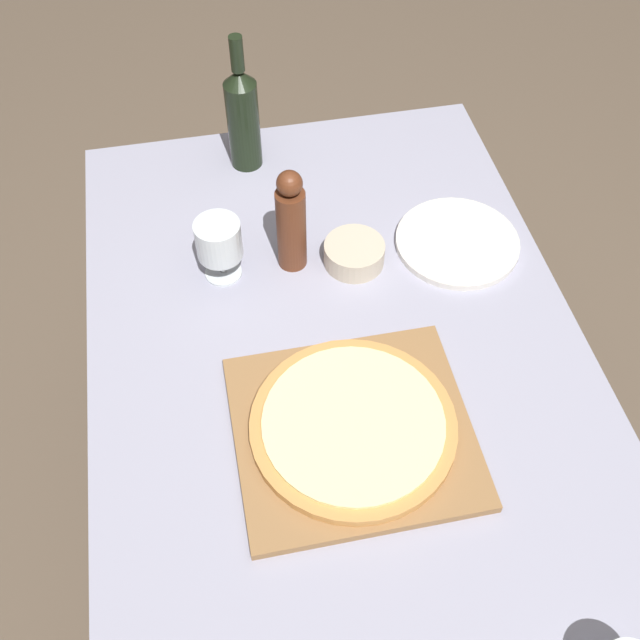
{
  "coord_description": "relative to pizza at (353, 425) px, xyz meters",
  "views": [
    {
      "loc": [
        -0.19,
        -0.73,
        1.85
      ],
      "look_at": [
        -0.03,
        0.08,
        0.81
      ],
      "focal_mm": 42.0,
      "sensor_mm": 36.0,
      "label": 1
    }
  ],
  "objects": [
    {
      "name": "pepper_mill",
      "position": [
        -0.03,
        0.41,
        0.08
      ],
      "size": [
        0.06,
        0.06,
        0.23
      ],
      "color": "#5B2D19",
      "rests_on": "dining_table"
    },
    {
      "name": "cutting_board",
      "position": [
        -0.0,
        0.0,
        -0.02
      ],
      "size": [
        0.39,
        0.36,
        0.02
      ],
      "color": "olive",
      "rests_on": "dining_table"
    },
    {
      "name": "ground_plane",
      "position": [
        0.02,
        0.12,
        -0.78
      ],
      "size": [
        12.0,
        12.0,
        0.0
      ],
      "primitive_type": "plane",
      "color": "brown"
    },
    {
      "name": "dinner_plate",
      "position": [
        0.31,
        0.39,
        -0.02
      ],
      "size": [
        0.25,
        0.25,
        0.01
      ],
      "color": "silver",
      "rests_on": "dining_table"
    },
    {
      "name": "wine_glass",
      "position": [
        -0.17,
        0.4,
        0.06
      ],
      "size": [
        0.09,
        0.09,
        0.13
      ],
      "color": "silver",
      "rests_on": "dining_table"
    },
    {
      "name": "wine_bottle",
      "position": [
        -0.08,
        0.73,
        0.1
      ],
      "size": [
        0.07,
        0.07,
        0.31
      ],
      "color": "black",
      "rests_on": "dining_table"
    },
    {
      "name": "pizza",
      "position": [
        0.0,
        0.0,
        0.0
      ],
      "size": [
        0.34,
        0.34,
        0.02
      ],
      "color": "#C68947",
      "rests_on": "cutting_board"
    },
    {
      "name": "small_bowl",
      "position": [
        0.09,
        0.38,
        -0.01
      ],
      "size": [
        0.12,
        0.12,
        0.05
      ],
      "color": "beige",
      "rests_on": "dining_table"
    },
    {
      "name": "dining_table",
      "position": [
        0.02,
        0.12,
        -0.12
      ],
      "size": [
        0.9,
        1.44,
        0.75
      ],
      "color": "#9393A8",
      "rests_on": "ground_plane"
    }
  ]
}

